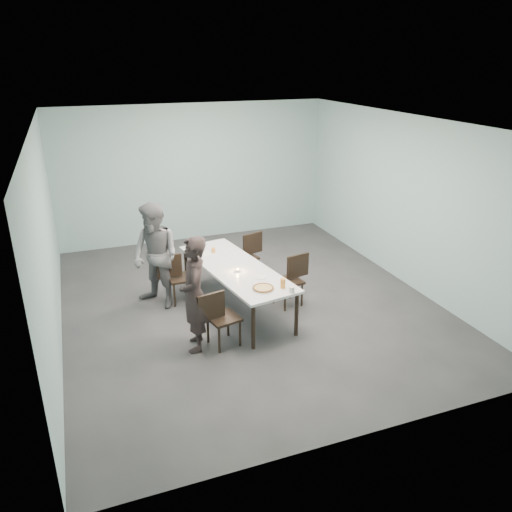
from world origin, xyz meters
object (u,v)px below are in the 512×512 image
object	(u,v)px
tealight	(238,271)
chair_far_left	(176,275)
chair_near_right	(292,276)
side_plate	(261,277)
water_tumbler	(292,290)
beer_glass	(283,283)
chair_near_left	(218,315)
diner_near	(194,294)
table	(236,270)
diner_far	(156,256)
pizza	(263,288)
amber_tumbler	(213,250)
chair_far_right	(248,253)

from	to	relation	value
tealight	chair_far_left	bearing A→B (deg)	136.45
chair_far_left	chair_near_right	xyz separation A→B (m)	(1.79, -0.75, 0.00)
side_plate	water_tumbler	size ratio (longest dim) A/B	2.00
beer_glass	water_tumbler	bearing A→B (deg)	-71.68
water_tumbler	chair_near_left	bearing A→B (deg)	171.35
diner_near	chair_near_right	bearing A→B (deg)	124.68
chair_far_left	water_tumbler	xyz separation A→B (m)	(1.32, -1.76, 0.29)
table	tealight	world-z (taller)	tealight
chair_far_left	diner_far	world-z (taller)	diner_far
water_tumbler	beer_glass	bearing A→B (deg)	108.32
pizza	beer_glass	world-z (taller)	beer_glass
side_plate	amber_tumbler	world-z (taller)	amber_tumbler
table	diner_far	world-z (taller)	diner_far
chair_far_left	amber_tumbler	xyz separation A→B (m)	(0.70, 0.16, 0.29)
chair_near_left	tealight	distance (m)	1.03
chair_far_right	diner_near	size ratio (longest dim) A/B	0.52
chair_far_left	beer_glass	bearing A→B (deg)	-53.11
water_tumbler	chair_far_left	bearing A→B (deg)	126.88
pizza	beer_glass	bearing A→B (deg)	-12.01
table	chair_near_left	xyz separation A→B (m)	(-0.60, -1.02, -0.19)
table	water_tumbler	xyz separation A→B (m)	(0.46, -1.18, 0.10)
chair_near_right	diner_far	xyz separation A→B (m)	(-2.11, 0.74, 0.38)
water_tumbler	amber_tumbler	xyz separation A→B (m)	(-0.62, 1.92, -0.01)
diner_near	diner_far	distance (m)	1.53
diner_near	water_tumbler	size ratio (longest dim) A/B	18.75
chair_near_left	chair_near_right	world-z (taller)	same
diner_near	water_tumbler	world-z (taller)	diner_near
pizza	amber_tumbler	distance (m)	1.70
side_plate	water_tumbler	xyz separation A→B (m)	(0.23, -0.65, 0.04)
pizza	diner_far	bearing A→B (deg)	130.69
chair_near_left	chair_far_left	bearing A→B (deg)	86.74
chair_far_right	tealight	world-z (taller)	chair_far_right
amber_tumbler	table	bearing A→B (deg)	-77.74
chair_far_left	pizza	xyz separation A→B (m)	(0.97, -1.52, 0.27)
chair_near_left	side_plate	xyz separation A→B (m)	(0.83, 0.49, 0.25)
diner_near	diner_far	world-z (taller)	diner_far
chair_near_left	chair_far_right	bearing A→B (deg)	47.86
chair_far_right	beer_glass	bearing A→B (deg)	68.95
diner_near	side_plate	world-z (taller)	diner_near
table	chair_far_left	xyz separation A→B (m)	(-0.86, 0.58, -0.19)
table	tealight	xyz separation A→B (m)	(-0.03, -0.20, 0.08)
chair_near_left	diner_far	world-z (taller)	diner_far
chair_far_left	tealight	world-z (taller)	chair_far_left
side_plate	chair_near_right	bearing A→B (deg)	27.21
diner_far	pizza	bearing A→B (deg)	6.65
diner_far	beer_glass	distance (m)	2.23
table	beer_glass	distance (m)	1.08
pizza	amber_tumbler	bearing A→B (deg)	99.28
diner_far	beer_glass	xyz separation A→B (m)	(1.58, -1.57, -0.06)
chair_far_right	water_tumbler	bearing A→B (deg)	70.90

